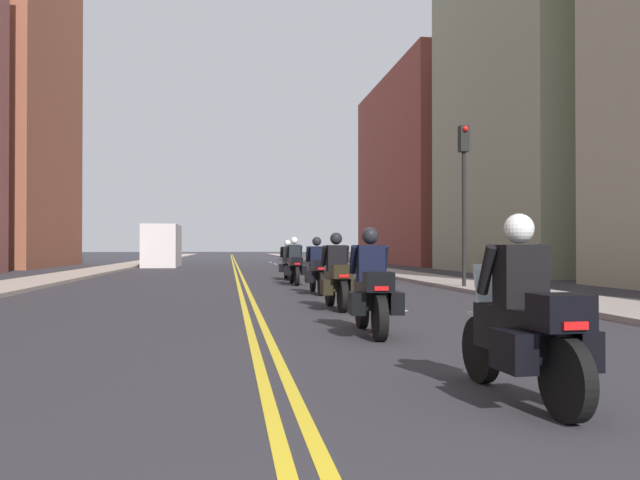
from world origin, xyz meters
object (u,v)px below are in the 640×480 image
object	(u,v)px
motorcycle_0	(525,325)
motorcycle_5	(288,264)
motorcycle_1	(372,292)
motorcycle_4	(295,266)
motorcycle_3	(317,270)
parked_truck	(163,248)
traffic_light_near	(464,177)
motorcycle_2	(337,279)

from	to	relation	value
motorcycle_0	motorcycle_5	distance (m)	20.69
motorcycle_1	motorcycle_4	bearing A→B (deg)	91.34
motorcycle_0	motorcycle_4	world-z (taller)	motorcycle_4
motorcycle_3	motorcycle_5	distance (m)	7.91
motorcycle_3	motorcycle_0	bearing A→B (deg)	-90.58
motorcycle_3	parked_truck	bearing A→B (deg)	103.93
motorcycle_3	traffic_light_near	bearing A→B (deg)	10.52
motorcycle_4	traffic_light_near	world-z (taller)	traffic_light_near
motorcycle_4	motorcycle_5	bearing A→B (deg)	88.21
motorcycle_1	traffic_light_near	world-z (taller)	traffic_light_near
motorcycle_0	motorcycle_5	world-z (taller)	motorcycle_5
motorcycle_0	motorcycle_3	distance (m)	12.78
motorcycle_3	motorcycle_5	bearing A→B (deg)	90.18
motorcycle_3	traffic_light_near	xyz separation A→B (m)	(4.66, 0.92, 2.81)
motorcycle_0	parked_truck	distance (m)	39.88
motorcycle_3	motorcycle_4	xyz separation A→B (m)	(-0.19, 4.47, 0.01)
motorcycle_5	parked_truck	bearing A→B (deg)	110.04
motorcycle_0	motorcycle_2	bearing A→B (deg)	88.36
motorcycle_5	parked_truck	xyz separation A→B (m)	(-6.78, 18.59, 0.62)
motorcycle_0	parked_truck	world-z (taller)	parked_truck
traffic_light_near	parked_truck	world-z (taller)	traffic_light_near
motorcycle_5	parked_truck	distance (m)	19.79
motorcycle_2	motorcycle_0	bearing A→B (deg)	-89.64
motorcycle_3	traffic_light_near	size ratio (longest dim) A/B	0.45
motorcycle_5	parked_truck	world-z (taller)	parked_truck
motorcycle_2	motorcycle_1	bearing A→B (deg)	-93.24
motorcycle_4	motorcycle_5	xyz separation A→B (m)	(0.07, 3.44, -0.01)
motorcycle_2	traffic_light_near	bearing A→B (deg)	47.12
motorcycle_1	motorcycle_3	bearing A→B (deg)	89.71
motorcycle_0	parked_truck	size ratio (longest dim) A/B	0.32
motorcycle_1	motorcycle_2	size ratio (longest dim) A/B	1.01
motorcycle_2	traffic_light_near	world-z (taller)	traffic_light_near
motorcycle_2	motorcycle_3	bearing A→B (deg)	86.23
motorcycle_4	traffic_light_near	distance (m)	6.63
motorcycle_2	motorcycle_3	xyz separation A→B (m)	(0.21, 4.55, 0.01)
motorcycle_4	traffic_light_near	bearing A→B (deg)	-36.79
traffic_light_near	motorcycle_0	bearing A→B (deg)	-108.74
motorcycle_3	traffic_light_near	world-z (taller)	traffic_light_near
motorcycle_0	motorcycle_2	size ratio (longest dim) A/B	0.99
traffic_light_near	parked_truck	size ratio (longest dim) A/B	0.78
motorcycle_4	motorcycle_5	distance (m)	3.44
motorcycle_1	motorcycle_3	world-z (taller)	motorcycle_1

